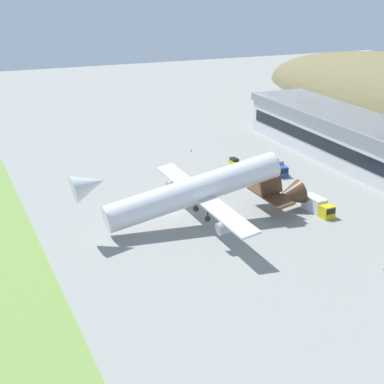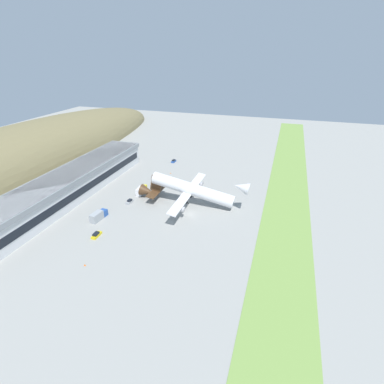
# 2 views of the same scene
# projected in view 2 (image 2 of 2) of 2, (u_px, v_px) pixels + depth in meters

# --- Properties ---
(ground_plane) EXTENTS (400.33, 400.33, 0.00)m
(ground_plane) POSITION_uv_depth(u_px,v_px,m) (191.00, 214.00, 119.24)
(ground_plane) COLOR gray
(grass_strip_foreground) EXTENTS (360.30, 18.17, 0.08)m
(grass_strip_foreground) POSITION_uv_depth(u_px,v_px,m) (285.00, 229.00, 109.32)
(grass_strip_foreground) COLOR #759947
(grass_strip_foreground) RESTS_ON ground_plane
(hill_backdrop) EXTENTS (313.51, 60.22, 44.25)m
(hill_backdrop) POSITION_uv_depth(u_px,v_px,m) (6.00, 172.00, 160.36)
(hill_backdrop) COLOR olive
(hill_backdrop) RESTS_ON ground_plane
(terminal_building) EXTENTS (104.70, 17.15, 11.37)m
(terminal_building) POSITION_uv_depth(u_px,v_px,m) (67.00, 185.00, 129.17)
(terminal_building) COLOR silver
(terminal_building) RESTS_ON ground_plane
(cargo_airplane) EXTENTS (41.41, 47.64, 13.85)m
(cargo_airplane) POSITION_uv_depth(u_px,v_px,m) (190.00, 190.00, 124.08)
(cargo_airplane) COLOR silver
(service_car_0) EXTENTS (3.97, 1.93, 1.45)m
(service_car_0) POSITION_uv_depth(u_px,v_px,m) (130.00, 202.00, 127.80)
(service_car_0) COLOR #999EA3
(service_car_0) RESTS_ON ground_plane
(service_car_1) EXTENTS (4.57, 1.87, 1.49)m
(service_car_1) POSITION_uv_depth(u_px,v_px,m) (96.00, 235.00, 104.78)
(service_car_1) COLOR gold
(service_car_1) RESTS_ON ground_plane
(service_car_2) EXTENTS (4.04, 1.93, 1.40)m
(service_car_2) POSITION_uv_depth(u_px,v_px,m) (174.00, 161.00, 174.28)
(service_car_2) COLOR #264C99
(service_car_2) RESTS_ON ground_plane
(fuel_truck) EXTENTS (8.41, 3.18, 3.34)m
(fuel_truck) POSITION_uv_depth(u_px,v_px,m) (98.00, 216.00, 114.97)
(fuel_truck) COLOR #264C99
(fuel_truck) RESTS_ON ground_plane
(box_truck) EXTENTS (8.35, 3.07, 3.05)m
(box_truck) POSITION_uv_depth(u_px,v_px,m) (141.00, 190.00, 136.20)
(box_truck) COLOR gold
(box_truck) RESTS_ON ground_plane
(traffic_cone_0) EXTENTS (0.52, 0.52, 0.58)m
(traffic_cone_0) POSITION_uv_depth(u_px,v_px,m) (85.00, 265.00, 90.66)
(traffic_cone_0) COLOR orange
(traffic_cone_0) RESTS_ON ground_plane
(traffic_cone_1) EXTENTS (0.52, 0.52, 0.58)m
(traffic_cone_1) POSITION_uv_depth(u_px,v_px,m) (171.00, 173.00, 158.20)
(traffic_cone_1) COLOR orange
(traffic_cone_1) RESTS_ON ground_plane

